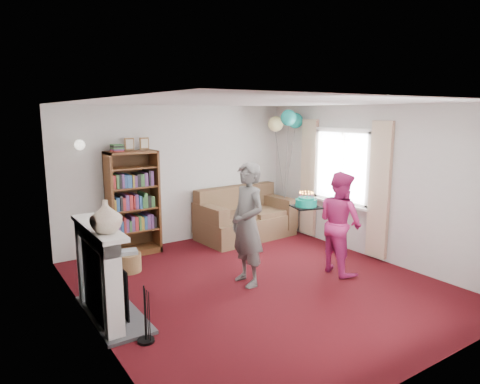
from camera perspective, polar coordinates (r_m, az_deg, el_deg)
ground at (r=6.15m, az=2.59°, el=-12.18°), size 5.00×5.00×0.00m
wall_back at (r=7.91m, az=-8.15°, el=2.28°), size 4.50×0.02×2.50m
wall_left at (r=4.83m, az=-19.52°, el=-3.53°), size 0.02×5.00×2.50m
wall_right at (r=7.33m, az=17.08°, el=1.26°), size 0.02×5.00×2.50m
ceiling at (r=5.67m, az=2.80°, el=11.87°), size 4.50×5.00×0.01m
fireplace at (r=5.26m, az=-17.71°, el=-10.69°), size 0.55×1.80×1.12m
window_bay at (r=7.68m, az=13.35°, el=1.50°), size 0.14×2.02×2.20m
wall_sconce at (r=7.13m, az=-20.61°, el=5.92°), size 0.16×0.23×0.16m
bookcase at (r=7.42m, az=-14.15°, el=-1.50°), size 0.83×0.42×1.96m
sofa at (r=8.27m, az=0.49°, el=-3.58°), size 1.81×0.96×0.96m
wicker_basket at (r=6.76m, az=-14.59°, el=-8.98°), size 0.37×0.37×0.34m
person_striped at (r=5.90m, az=1.02°, el=-4.32°), size 0.42×0.64×1.72m
person_magenta at (r=6.54m, az=13.19°, el=-3.99°), size 0.65×0.80×1.53m
birthday_cake at (r=6.12m, az=8.81°, el=-1.44°), size 0.36×0.36×0.22m
balloons at (r=8.23m, az=6.20°, el=9.42°), size 0.62×0.68×1.75m
mantel_vase at (r=4.71m, az=-17.45°, el=-3.13°), size 0.43×0.43×0.35m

